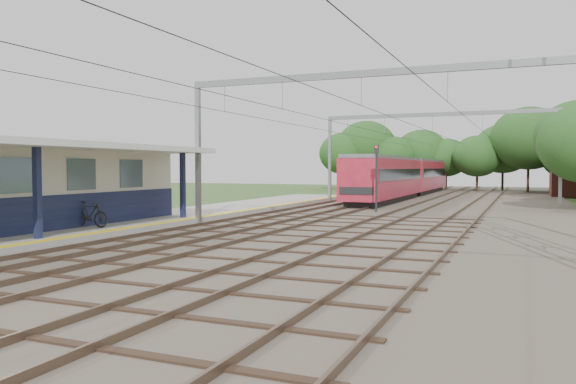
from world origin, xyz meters
The scene contains 11 objects.
ground centered at (0.00, 0.00, 0.00)m, with size 160.00×160.00×0.00m, color #2D4C1E.
ballast_bed centered at (4.00, 30.00, 0.05)m, with size 18.00×90.00×0.10m, color #473D33.
platform centered at (-7.50, 14.00, 0.17)m, with size 5.00×52.00×0.35m, color gray.
yellow_stripe centered at (-5.25, 14.00, 0.35)m, with size 0.45×52.00×0.01m, color yellow.
station_building centered at (-8.88, 7.00, 2.04)m, with size 3.41×18.00×3.40m.
rail_tracks centered at (1.50, 30.00, 0.18)m, with size 11.80×88.00×0.15m.
catenary_system centered at (3.39, 25.28, 5.51)m, with size 17.22×88.00×7.00m.
tree_band centered at (3.84, 57.12, 4.92)m, with size 31.72×30.88×8.82m.
bicycle centered at (-6.84, 9.57, 0.89)m, with size 0.51×1.79×1.08m, color black.
train centered at (-0.50, 44.31, 2.03)m, with size 2.76×34.31×3.63m.
signal_post centered at (1.35, 25.16, 2.61)m, with size 0.32×0.29×4.20m.
Camera 1 is at (9.77, -8.54, 2.83)m, focal length 35.00 mm.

